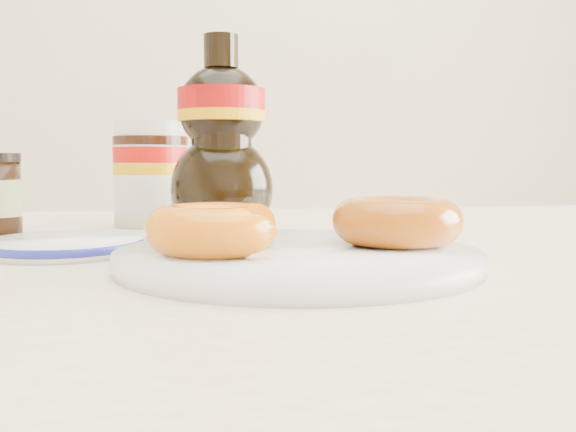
{
  "coord_description": "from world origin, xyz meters",
  "views": [
    {
      "loc": [
        -0.04,
        -0.51,
        0.83
      ],
      "look_at": [
        0.05,
        0.02,
        0.79
      ],
      "focal_mm": 40.0,
      "sensor_mm": 36.0,
      "label": 1
    }
  ],
  "objects": [
    {
      "name": "nutella_jar",
      "position": [
        -0.08,
        0.3,
        0.82
      ],
      "size": [
        0.09,
        0.09,
        0.13
      ],
      "rotation": [
        0.0,
        0.0,
        0.21
      ],
      "color": "white",
      "rests_on": "dining_table"
    },
    {
      "name": "syrup_bottle",
      "position": [
        0.0,
        0.17,
        0.86
      ],
      "size": [
        0.14,
        0.13,
        0.21
      ],
      "primitive_type": null,
      "rotation": [
        0.0,
        0.0,
        -0.4
      ],
      "color": "black",
      "rests_on": "dining_table"
    },
    {
      "name": "donut_bitten",
      "position": [
        -0.02,
        -0.04,
        0.78
      ],
      "size": [
        0.13,
        0.13,
        0.04
      ],
      "primitive_type": "torus",
      "rotation": [
        0.0,
        0.0,
        0.42
      ],
      "color": "#DE550C",
      "rests_on": "plate"
    },
    {
      "name": "plate",
      "position": [
        0.05,
        -0.03,
        0.76
      ],
      "size": [
        0.28,
        0.28,
        0.01
      ],
      "color": "white",
      "rests_on": "dining_table"
    },
    {
      "name": "blue_rim_saucer",
      "position": [
        -0.14,
        0.07,
        0.76
      ],
      "size": [
        0.14,
        0.14,
        0.01
      ],
      "color": "white",
      "rests_on": "dining_table"
    },
    {
      "name": "donut_whole",
      "position": [
        0.13,
        -0.01,
        0.78
      ],
      "size": [
        0.13,
        0.13,
        0.04
      ],
      "primitive_type": "torus",
      "rotation": [
        0.0,
        0.0,
        -0.32
      ],
      "color": "#A0480A",
      "rests_on": "plate"
    },
    {
      "name": "dining_table",
      "position": [
        0.0,
        0.1,
        0.67
      ],
      "size": [
        1.4,
        0.9,
        0.75
      ],
      "color": "#FFE7C2",
      "rests_on": "ground"
    }
  ]
}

